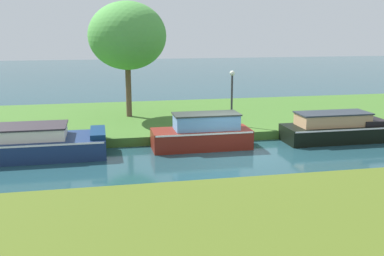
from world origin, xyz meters
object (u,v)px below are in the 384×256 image
object	(u,v)px
navy_barge	(17,144)
mooring_post_near	(330,119)
maroon_cruiser	(203,133)
lamp_post	(232,91)
black_narrowboat	(335,128)
willow_tree_left	(127,36)

from	to	relation	value
navy_barge	mooring_post_near	size ratio (longest dim) A/B	10.38
maroon_cruiser	lamp_post	xyz separation A→B (m)	(2.02, 2.50, 1.45)
maroon_cruiser	lamp_post	world-z (taller)	lamp_post
black_narrowboat	willow_tree_left	xyz separation A→B (m)	(-8.91, 5.51, 4.07)
black_narrowboat	maroon_cruiser	distance (m)	6.18
navy_barge	maroon_cruiser	distance (m)	7.52
maroon_cruiser	mooring_post_near	bearing A→B (deg)	11.19
black_narrowboat	navy_barge	bearing A→B (deg)	180.00
navy_barge	willow_tree_left	size ratio (longest dim) A/B	1.12
maroon_cruiser	willow_tree_left	distance (m)	7.34
navy_barge	mooring_post_near	world-z (taller)	navy_barge
black_narrowboat	maroon_cruiser	xyz separation A→B (m)	(-6.18, 0.00, 0.05)
navy_barge	lamp_post	size ratio (longest dim) A/B	2.53
lamp_post	mooring_post_near	distance (m)	4.99
black_narrowboat	mooring_post_near	xyz separation A→B (m)	(0.49, 1.32, 0.13)
navy_barge	maroon_cruiser	world-z (taller)	maroon_cruiser
lamp_post	mooring_post_near	bearing A→B (deg)	-14.21
willow_tree_left	mooring_post_near	distance (m)	11.01
willow_tree_left	navy_barge	bearing A→B (deg)	-131.00
navy_barge	black_narrowboat	world-z (taller)	black_narrowboat
black_narrowboat	lamp_post	distance (m)	5.08
mooring_post_near	navy_barge	bearing A→B (deg)	-174.69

